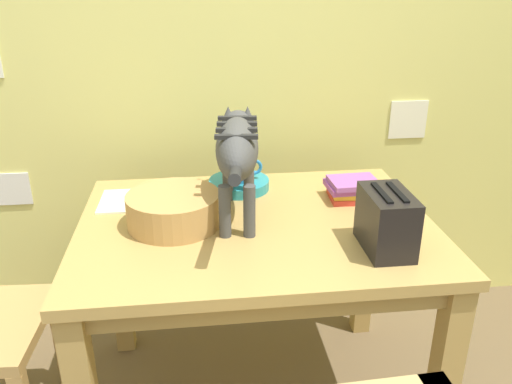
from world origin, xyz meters
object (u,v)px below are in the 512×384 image
at_px(dining_table, 256,248).
at_px(saucer_bowl, 239,184).
at_px(toaster, 386,221).
at_px(coffee_mug, 240,169).
at_px(book_stack, 353,189).
at_px(magazine, 137,200).
at_px(cat, 237,147).
at_px(wicker_basket, 174,209).

xyz_separation_m(dining_table, saucer_bowl, (-0.03, 0.27, 0.11)).
distance_m(saucer_bowl, toaster, 0.62).
bearing_deg(saucer_bowl, coffee_mug, 0.00).
distance_m(saucer_bowl, book_stack, 0.41).
bearing_deg(dining_table, toaster, -32.56).
xyz_separation_m(dining_table, toaster, (0.34, -0.22, 0.18)).
bearing_deg(magazine, book_stack, -4.65).
relative_size(magazine, book_stack, 1.38).
height_order(dining_table, toaster, toaster).
relative_size(cat, book_stack, 3.66).
xyz_separation_m(saucer_bowl, wicker_basket, (-0.23, -0.27, 0.04)).
bearing_deg(coffee_mug, book_stack, -19.95).
relative_size(book_stack, toaster, 0.91).
xyz_separation_m(magazine, book_stack, (0.74, -0.07, 0.03)).
relative_size(coffee_mug, wicker_basket, 0.47).
relative_size(cat, saucer_bowl, 3.05).
bearing_deg(dining_table, wicker_basket, 178.33).
height_order(wicker_basket, toaster, toaster).
height_order(magazine, wicker_basket, wicker_basket).
xyz_separation_m(magazine, toaster, (0.72, -0.42, 0.08)).
height_order(coffee_mug, magazine, coffee_mug).
bearing_deg(saucer_bowl, dining_table, -83.96).
xyz_separation_m(saucer_bowl, book_stack, (0.38, -0.14, 0.02)).
xyz_separation_m(saucer_bowl, toaster, (0.37, -0.49, 0.07)).
relative_size(coffee_mug, book_stack, 0.74).
relative_size(cat, magazine, 2.65).
distance_m(book_stack, wicker_basket, 0.62).
distance_m(saucer_bowl, coffee_mug, 0.06).
height_order(dining_table, magazine, magazine).
relative_size(coffee_mug, toaster, 0.67).
height_order(magazine, toaster, toaster).
distance_m(magazine, toaster, 0.84).
height_order(saucer_bowl, wicker_basket, wicker_basket).
relative_size(magazine, toaster, 1.25).
bearing_deg(magazine, coffee_mug, 11.44).
relative_size(saucer_bowl, toaster, 1.09).
height_order(book_stack, wicker_basket, wicker_basket).
xyz_separation_m(dining_table, book_stack, (0.35, 0.14, 0.13)).
xyz_separation_m(dining_table, coffee_mug, (-0.03, 0.27, 0.17)).
height_order(saucer_bowl, toaster, toaster).
xyz_separation_m(coffee_mug, magazine, (-0.36, -0.07, -0.07)).
bearing_deg(dining_table, magazine, 151.95).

